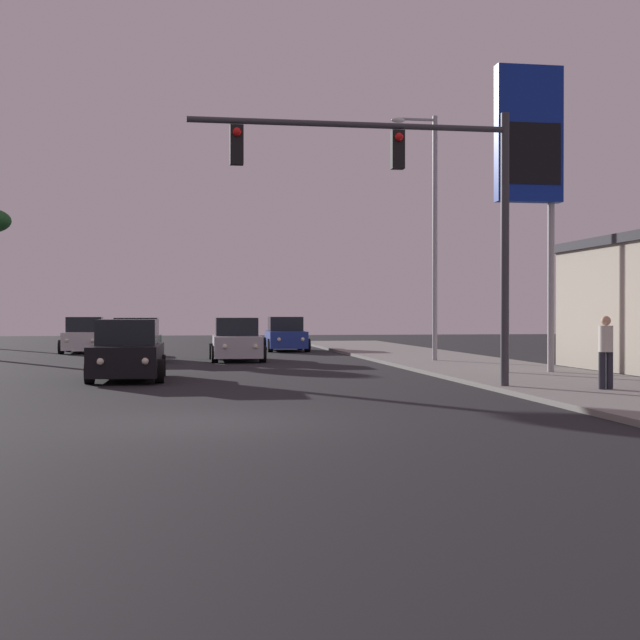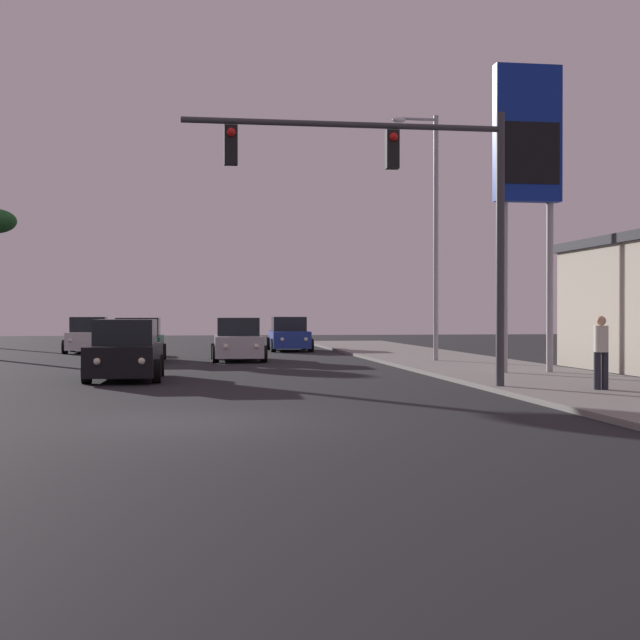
{
  "view_description": "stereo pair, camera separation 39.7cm",
  "coord_description": "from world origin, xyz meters",
  "px_view_note": "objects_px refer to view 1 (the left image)",
  "views": [
    {
      "loc": [
        -0.35,
        -15.25,
        1.85
      ],
      "look_at": [
        4.43,
        14.95,
        1.62
      ],
      "focal_mm": 50.0,
      "sensor_mm": 36.0,
      "label": 1
    },
    {
      "loc": [
        0.04,
        -15.31,
        1.85
      ],
      "look_at": [
        4.43,
        14.95,
        1.62
      ],
      "focal_mm": 50.0,
      "sensor_mm": 36.0,
      "label": 2
    }
  ],
  "objects_px": {
    "street_lamp": "(431,225)",
    "gas_station_sign": "(529,151)",
    "car_silver": "(236,341)",
    "traffic_light_mast": "(416,190)",
    "car_blue": "(286,335)",
    "car_green": "(137,342)",
    "car_black": "(128,353)",
    "car_white": "(85,336)",
    "pedestrian_on_sidewalk": "(606,349)"
  },
  "relations": [
    {
      "from": "street_lamp",
      "to": "gas_station_sign",
      "type": "bearing_deg",
      "value": -81.9
    },
    {
      "from": "car_silver",
      "to": "traffic_light_mast",
      "type": "distance_m",
      "value": 15.43
    },
    {
      "from": "car_blue",
      "to": "gas_station_sign",
      "type": "height_order",
      "value": "gas_station_sign"
    },
    {
      "from": "car_green",
      "to": "street_lamp",
      "type": "distance_m",
      "value": 12.06
    },
    {
      "from": "car_black",
      "to": "gas_station_sign",
      "type": "relative_size",
      "value": 0.48
    },
    {
      "from": "car_blue",
      "to": "street_lamp",
      "type": "relative_size",
      "value": 0.48
    },
    {
      "from": "car_white",
      "to": "car_silver",
      "type": "distance_m",
      "value": 10.57
    },
    {
      "from": "car_blue",
      "to": "car_black",
      "type": "height_order",
      "value": "same"
    },
    {
      "from": "street_lamp",
      "to": "gas_station_sign",
      "type": "height_order",
      "value": "same"
    },
    {
      "from": "car_black",
      "to": "traffic_light_mast",
      "type": "relative_size",
      "value": 0.57
    },
    {
      "from": "car_black",
      "to": "car_green",
      "type": "distance_m",
      "value": 9.62
    },
    {
      "from": "car_black",
      "to": "car_silver",
      "type": "height_order",
      "value": "same"
    },
    {
      "from": "car_black",
      "to": "traffic_light_mast",
      "type": "distance_m",
      "value": 9.39
    },
    {
      "from": "traffic_light_mast",
      "to": "car_white",
      "type": "bearing_deg",
      "value": 113.44
    },
    {
      "from": "car_silver",
      "to": "gas_station_sign",
      "type": "distance_m",
      "value": 13.98
    },
    {
      "from": "car_green",
      "to": "gas_station_sign",
      "type": "distance_m",
      "value": 16.49
    },
    {
      "from": "car_silver",
      "to": "car_blue",
      "type": "bearing_deg",
      "value": -107.51
    },
    {
      "from": "traffic_light_mast",
      "to": "street_lamp",
      "type": "bearing_deg",
      "value": 72.15
    },
    {
      "from": "pedestrian_on_sidewalk",
      "to": "traffic_light_mast",
      "type": "bearing_deg",
      "value": 162.97
    },
    {
      "from": "gas_station_sign",
      "to": "pedestrian_on_sidewalk",
      "type": "distance_m",
      "value": 8.15
    },
    {
      "from": "car_black",
      "to": "car_white",
      "type": "bearing_deg",
      "value": -78.82
    },
    {
      "from": "car_green",
      "to": "pedestrian_on_sidewalk",
      "type": "xyz_separation_m",
      "value": [
        11.23,
        -15.85,
        0.27
      ]
    },
    {
      "from": "car_blue",
      "to": "car_silver",
      "type": "height_order",
      "value": "same"
    },
    {
      "from": "car_black",
      "to": "car_white",
      "type": "relative_size",
      "value": 1.0
    },
    {
      "from": "street_lamp",
      "to": "gas_station_sign",
      "type": "xyz_separation_m",
      "value": [
        0.97,
        -6.84,
        1.5
      ]
    },
    {
      "from": "car_black",
      "to": "traffic_light_mast",
      "type": "height_order",
      "value": "traffic_light_mast"
    },
    {
      "from": "car_black",
      "to": "pedestrian_on_sidewalk",
      "type": "bearing_deg",
      "value": 152.18
    },
    {
      "from": "car_green",
      "to": "street_lamp",
      "type": "bearing_deg",
      "value": 164.27
    },
    {
      "from": "car_silver",
      "to": "street_lamp",
      "type": "bearing_deg",
      "value": 157.54
    },
    {
      "from": "car_silver",
      "to": "street_lamp",
      "type": "height_order",
      "value": "street_lamp"
    },
    {
      "from": "car_green",
      "to": "street_lamp",
      "type": "xyz_separation_m",
      "value": [
        10.81,
        -3.1,
        4.36
      ]
    },
    {
      "from": "street_lamp",
      "to": "car_black",
      "type": "bearing_deg",
      "value": -148.41
    },
    {
      "from": "car_silver",
      "to": "car_white",
      "type": "bearing_deg",
      "value": -50.15
    },
    {
      "from": "car_white",
      "to": "gas_station_sign",
      "type": "bearing_deg",
      "value": 126.69
    },
    {
      "from": "car_black",
      "to": "gas_station_sign",
      "type": "height_order",
      "value": "gas_station_sign"
    },
    {
      "from": "car_white",
      "to": "car_green",
      "type": "relative_size",
      "value": 1.01
    },
    {
      "from": "street_lamp",
      "to": "gas_station_sign",
      "type": "distance_m",
      "value": 7.07
    },
    {
      "from": "car_white",
      "to": "gas_station_sign",
      "type": "height_order",
      "value": "gas_station_sign"
    },
    {
      "from": "car_green",
      "to": "car_blue",
      "type": "bearing_deg",
      "value": -127.67
    },
    {
      "from": "pedestrian_on_sidewalk",
      "to": "car_silver",
      "type": "bearing_deg",
      "value": 115.08
    },
    {
      "from": "car_green",
      "to": "gas_station_sign",
      "type": "relative_size",
      "value": 0.48
    },
    {
      "from": "car_silver",
      "to": "street_lamp",
      "type": "distance_m",
      "value": 8.77
    },
    {
      "from": "car_black",
      "to": "gas_station_sign",
      "type": "bearing_deg",
      "value": -179.93
    },
    {
      "from": "gas_station_sign",
      "to": "pedestrian_on_sidewalk",
      "type": "height_order",
      "value": "gas_station_sign"
    },
    {
      "from": "car_black",
      "to": "street_lamp",
      "type": "relative_size",
      "value": 0.48
    },
    {
      "from": "car_green",
      "to": "traffic_light_mast",
      "type": "relative_size",
      "value": 0.57
    },
    {
      "from": "car_silver",
      "to": "pedestrian_on_sidewalk",
      "type": "distance_m",
      "value": 17.45
    },
    {
      "from": "car_black",
      "to": "car_white",
      "type": "height_order",
      "value": "same"
    },
    {
      "from": "car_black",
      "to": "pedestrian_on_sidewalk",
      "type": "height_order",
      "value": "pedestrian_on_sidewalk"
    },
    {
      "from": "car_white",
      "to": "street_lamp",
      "type": "bearing_deg",
      "value": 138.17
    }
  ]
}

